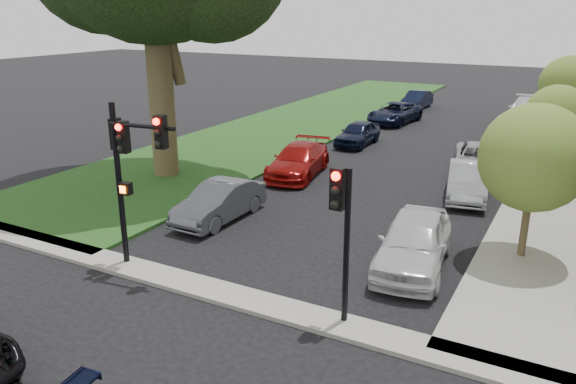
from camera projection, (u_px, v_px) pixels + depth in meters
The scene contains 19 objects.
ground at pixel (184, 336), 12.73m from camera, with size 140.00×140.00×0.00m, color black.
grass_strip at pixel (305, 121), 36.84m from camera, with size 8.00×44.00×0.12m, color #1B3F0E.
sidewalk_right at pixel (570, 147), 29.74m from camera, with size 3.50×44.00×0.12m, color #9E998A.
sidewalk_cross at pixel (233, 296), 14.38m from camera, with size 60.00×1.00×0.12m, color #9E998A.
small_tree_a at pixel (534, 158), 15.73m from camera, with size 3.08×3.08×4.63m.
small_tree_b at pixel (557, 117), 23.67m from camera, with size 2.72×2.72×4.07m.
small_tree_c at pixel (569, 85), 30.30m from camera, with size 3.14×3.14×4.71m.
traffic_signal_main at pixel (128, 157), 15.13m from camera, with size 2.31×0.60×4.71m.
traffic_signal_secondary at pixel (342, 217), 12.43m from camera, with size 0.48×0.39×3.82m.
car_parked_0 at pixel (414, 242), 15.88m from camera, with size 1.85×4.59×1.56m, color silver.
car_parked_1 at pixel (467, 181), 21.83m from camera, with size 1.43×4.10×1.35m, color #999BA0.
car_parked_2 at pixel (480, 160), 24.84m from camera, with size 2.26×4.90×1.36m, color #999BA0.
car_parked_3 at pixel (514, 128), 31.46m from camera, with size 1.67×4.14×1.41m, color black.
car_parked_4 at pixel (527, 111), 36.08m from camera, with size 2.22×5.47×1.59m, color silver.
car_parked_5 at pixel (219, 202), 19.52m from camera, with size 1.41×4.03×1.33m, color #3F4247.
car_parked_6 at pixel (298, 160), 24.77m from camera, with size 1.92×4.73×1.37m, color maroon.
car_parked_7 at pixel (358, 133), 30.34m from camera, with size 1.53×3.80×1.29m, color black.
car_parked_8 at pixel (395, 113), 36.18m from camera, with size 2.18×4.73×1.32m, color black.
car_parked_9 at pixel (417, 100), 41.46m from camera, with size 1.37×3.92×1.29m, color black.
Camera 1 is at (7.35, -8.62, 7.07)m, focal length 35.00 mm.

